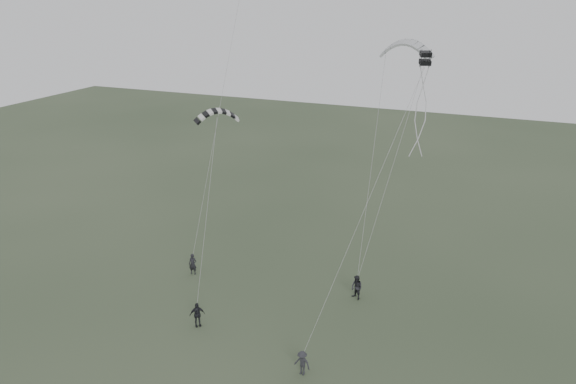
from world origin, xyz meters
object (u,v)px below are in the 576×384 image
at_px(flyer_left, 193,264).
at_px(kite_pale_large, 407,42).
at_px(kite_striped, 217,111).
at_px(kite_box, 425,58).
at_px(flyer_far, 302,363).
at_px(flyer_center, 197,315).
at_px(flyer_right, 357,288).

xyz_separation_m(flyer_left, kite_pale_large, (13.09, 8.54, 15.76)).
height_order(kite_pale_large, kite_striped, kite_pale_large).
relative_size(flyer_left, kite_box, 2.35).
relative_size(flyer_left, flyer_far, 1.10).
xyz_separation_m(kite_pale_large, kite_striped, (-10.56, -8.40, -4.03)).
bearing_deg(kite_pale_large, flyer_center, -110.30).
xyz_separation_m(flyer_far, kite_box, (4.16, 7.49, 15.83)).
xyz_separation_m(flyer_right, kite_pale_large, (0.83, 7.37, 15.70)).
bearing_deg(kite_striped, flyer_left, 141.01).
bearing_deg(kite_striped, flyer_right, -36.14).
relative_size(kite_striped, kite_box, 4.25).
distance_m(flyer_center, kite_pale_large, 23.23).
xyz_separation_m(flyer_left, kite_box, (15.82, -0.23, 15.75)).
distance_m(flyer_right, flyer_center, 10.93).
distance_m(flyer_left, flyer_far, 13.99).
relative_size(flyer_right, kite_box, 2.52).
relative_size(flyer_left, kite_striped, 0.55).
bearing_deg(flyer_left, kite_pale_large, 22.05).
bearing_deg(flyer_center, flyer_far, -54.60).
bearing_deg(flyer_right, kite_pale_large, 114.26).
bearing_deg(flyer_center, flyer_left, 82.70).
bearing_deg(kite_striped, flyer_far, -82.89).
distance_m(flyer_left, flyer_center, 6.97).
bearing_deg(flyer_right, flyer_center, -109.65).
bearing_deg(flyer_left, kite_box, -11.90).
bearing_deg(kite_box, flyer_right, 137.16).
xyz_separation_m(flyer_right, flyer_far, (-0.60, -8.89, -0.13)).
xyz_separation_m(flyer_center, flyer_far, (7.82, -1.91, -0.08)).
height_order(flyer_left, kite_box, kite_box).
relative_size(flyer_left, flyer_center, 1.00).
bearing_deg(kite_pale_large, flyer_right, -83.94).
distance_m(flyer_right, kite_pale_large, 17.36).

